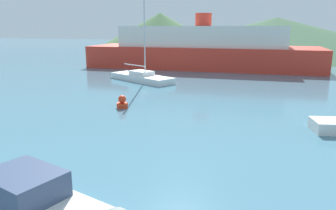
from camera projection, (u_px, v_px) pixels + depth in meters
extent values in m
cube|color=#334260|center=(24.00, 185.00, 9.10)|extent=(2.49, 2.16, 0.75)
cube|color=white|center=(142.00, 78.00, 32.71)|extent=(7.64, 5.50, 0.59)
cube|color=white|center=(142.00, 73.00, 32.59)|extent=(2.71, 2.41, 0.42)
cylinder|color=#BCBCC1|center=(144.00, 18.00, 30.96)|extent=(0.12, 0.12, 10.93)
cylinder|color=#BCBCC1|center=(134.00, 65.00, 33.22)|extent=(3.02, 1.70, 0.10)
cube|color=red|center=(203.00, 57.00, 42.98)|extent=(29.81, 9.33, 2.77)
cube|color=silver|center=(203.00, 36.00, 42.35)|extent=(20.91, 7.78, 2.59)
cylinder|color=red|center=(203.00, 20.00, 41.86)|extent=(2.08, 2.08, 1.60)
cylinder|color=red|center=(122.00, 105.00, 21.95)|extent=(0.75, 0.75, 0.34)
sphere|color=red|center=(122.00, 99.00, 21.85)|extent=(0.52, 0.52, 0.52)
cone|color=#476B42|center=(160.00, 30.00, 83.30)|extent=(32.01, 32.01, 8.63)
cone|color=#38563D|center=(276.00, 34.00, 70.18)|extent=(55.72, 55.72, 7.18)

